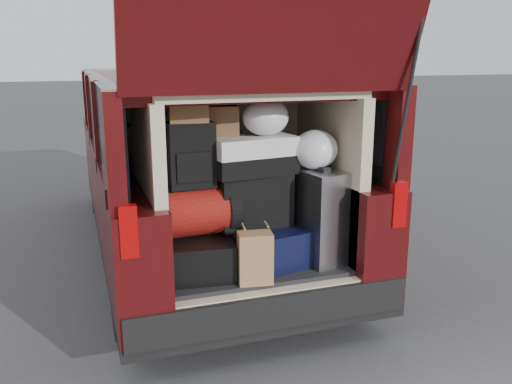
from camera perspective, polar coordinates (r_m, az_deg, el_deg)
ground at (r=3.95m, az=0.06°, el=-15.56°), size 80.00×80.00×0.00m
minivan at (r=5.32m, az=-6.41°, el=2.79°), size 1.90×5.35×2.77m
load_floor at (r=4.06m, az=-1.21°, el=-10.35°), size 1.24×1.05×0.55m
black_hardshell at (r=3.69m, az=-6.30°, el=-6.34°), size 0.51×0.66×0.25m
navy_hardshell at (r=3.80m, az=0.35°, el=-5.46°), size 0.59×0.68×0.26m
silver_roller at (r=3.81m, az=6.51°, el=-2.44°), size 0.35×0.48×0.65m
kraft_bag at (r=3.45m, az=-0.09°, el=-6.96°), size 0.23×0.17×0.33m
red_duffel at (r=3.61m, az=-6.08°, el=-1.95°), size 0.52×0.35×0.33m
black_soft_case at (r=3.74m, az=-0.47°, el=-0.76°), size 0.53×0.34×0.37m
backpack at (r=3.52m, az=-6.88°, el=3.90°), size 0.30×0.19×0.43m
twotone_duffel at (r=3.65m, az=-0.40°, el=3.87°), size 0.61×0.37×0.26m
grocery_sack_lower at (r=3.48m, az=-7.19°, el=9.13°), size 0.26×0.22×0.22m
grocery_sack_upper at (r=3.67m, az=-3.54°, el=7.50°), size 0.22×0.19×0.20m
plastic_bag_center at (r=3.65m, az=1.01°, el=7.90°), size 0.33×0.32×0.25m
plastic_bag_right at (r=3.73m, az=6.26°, el=4.47°), size 0.33×0.31×0.27m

